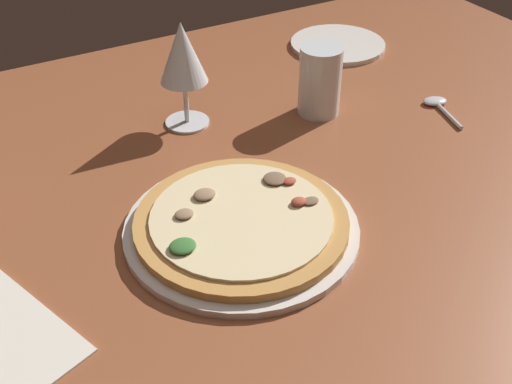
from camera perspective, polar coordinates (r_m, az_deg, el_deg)
name	(u,v)px	position (r cm, az deg, el deg)	size (l,w,h in cm)	color
dining_table	(269,203)	(87.55, 1.17, -0.97)	(150.00, 110.00, 4.00)	brown
pizza_main	(241,224)	(78.90, -1.31, -2.88)	(29.06, 29.06, 3.36)	silver
wine_glass_near	(183,56)	(96.69, -6.53, 11.87)	(7.23, 7.23, 16.57)	silver
water_glass	(320,85)	(102.69, 5.67, 9.43)	(6.69, 6.69, 11.07)	silver
side_plate	(338,44)	(128.04, 7.26, 12.86)	(18.16, 18.16, 0.90)	silver
spoon	(438,105)	(109.65, 15.88, 7.46)	(4.86, 10.38, 1.00)	silver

